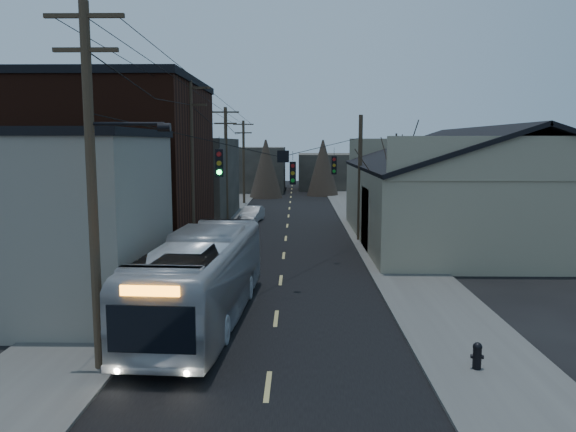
# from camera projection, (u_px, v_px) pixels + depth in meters

# --- Properties ---
(ground) EXTENTS (160.00, 160.00, 0.00)m
(ground) POSITION_uv_depth(u_px,v_px,m) (263.00, 423.00, 13.47)
(ground) COLOR black
(ground) RESTS_ON ground
(road_surface) EXTENTS (9.00, 110.00, 0.02)m
(road_surface) POSITION_uv_depth(u_px,v_px,m) (287.00, 230.00, 43.21)
(road_surface) COLOR black
(road_surface) RESTS_ON ground
(sidewalk_left) EXTENTS (4.00, 110.00, 0.12)m
(sidewalk_left) POSITION_uv_depth(u_px,v_px,m) (203.00, 229.00, 43.31)
(sidewalk_left) COLOR #474744
(sidewalk_left) RESTS_ON ground
(sidewalk_right) EXTENTS (4.00, 110.00, 0.12)m
(sidewalk_right) POSITION_uv_depth(u_px,v_px,m) (371.00, 229.00, 43.09)
(sidewalk_right) COLOR #474744
(sidewalk_right) RESTS_ON ground
(building_clapboard) EXTENTS (8.00, 8.00, 7.00)m
(building_clapboard) POSITION_uv_depth(u_px,v_px,m) (49.00, 224.00, 22.08)
(building_clapboard) COLOR gray
(building_clapboard) RESTS_ON ground
(building_brick) EXTENTS (10.00, 12.00, 10.00)m
(building_brick) POSITION_uv_depth(u_px,v_px,m) (113.00, 171.00, 32.81)
(building_brick) COLOR black
(building_brick) RESTS_ON ground
(building_left_far) EXTENTS (9.00, 14.00, 7.00)m
(building_left_far) POSITION_uv_depth(u_px,v_px,m) (179.00, 179.00, 48.86)
(building_left_far) COLOR #2E2A24
(building_left_far) RESTS_ON ground
(warehouse) EXTENTS (16.16, 20.60, 7.73)m
(warehouse) POSITION_uv_depth(u_px,v_px,m) (479.00, 202.00, 37.69)
(warehouse) COLOR gray
(warehouse) RESTS_ON ground
(building_far_left) EXTENTS (10.00, 12.00, 6.00)m
(building_far_left) POSITION_uv_depth(u_px,v_px,m) (248.00, 169.00, 77.61)
(building_far_left) COLOR #2E2A24
(building_far_left) RESTS_ON ground
(building_far_right) EXTENTS (12.00, 14.00, 5.00)m
(building_far_right) POSITION_uv_depth(u_px,v_px,m) (339.00, 171.00, 82.42)
(building_far_right) COLOR #2E2A24
(building_far_right) RESTS_ON ground
(bare_tree) EXTENTS (0.40, 0.40, 7.20)m
(bare_tree) POSITION_uv_depth(u_px,v_px,m) (395.00, 196.00, 32.72)
(bare_tree) COLOR black
(bare_tree) RESTS_ON ground
(utility_lines) EXTENTS (11.24, 45.28, 10.50)m
(utility_lines) POSITION_uv_depth(u_px,v_px,m) (238.00, 169.00, 36.81)
(utility_lines) COLOR #382B1E
(utility_lines) RESTS_ON ground
(bus) EXTENTS (3.55, 12.14, 3.34)m
(bus) POSITION_uv_depth(u_px,v_px,m) (202.00, 278.00, 20.84)
(bus) COLOR #A1A5AC
(bus) RESTS_ON ground
(parked_car) EXTENTS (1.90, 4.13, 1.31)m
(parked_car) POSITION_uv_depth(u_px,v_px,m) (252.00, 214.00, 47.52)
(parked_car) COLOR #A7ABAF
(parked_car) RESTS_ON ground
(fire_hydrant) EXTENTS (0.38, 0.27, 0.80)m
(fire_hydrant) POSITION_uv_depth(u_px,v_px,m) (477.00, 355.00, 16.34)
(fire_hydrant) COLOR black
(fire_hydrant) RESTS_ON sidewalk_right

